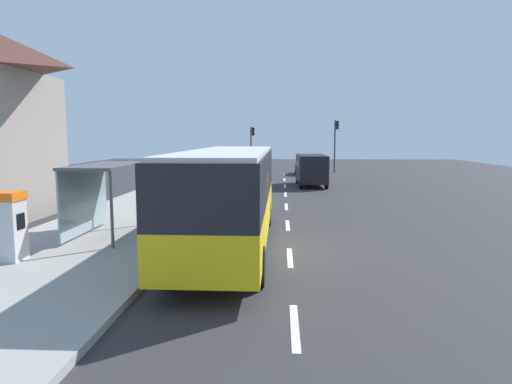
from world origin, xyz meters
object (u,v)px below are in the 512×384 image
Objects in this scene: ticket_machine at (10,226)px; traffic_light_near_side at (336,138)px; bus at (229,193)px; bus_shelter at (99,181)px; sedan_near at (305,166)px; white_van at (311,168)px; recycling_bin_blue at (168,217)px; recycling_bin_green at (173,214)px; recycling_bin_red at (163,221)px; traffic_light_far_side at (252,142)px.

traffic_light_near_side is at bearing 69.34° from ticket_machine.
bus_shelter is (-4.70, 1.01, 0.25)m from bus.
bus_shelter reaches higher than sedan_near.
bus_shelter reaches higher than white_van.
recycling_bin_blue is (-6.40, -17.32, -0.69)m from white_van.
sedan_near is at bearing 76.48° from recycling_bin_green.
white_van is 19.13m from recycling_bin_red.
recycling_bin_red is (3.35, 3.64, -0.52)m from ticket_machine.
recycling_bin_green is (-6.50, -27.03, -0.14)m from sedan_near.
sedan_near is (0.10, 10.41, -0.55)m from white_van.
traffic_light_near_side is 1.33× the size of bus_shelter.
traffic_light_near_side is 33.38m from bus_shelter.
recycling_bin_green is 30.47m from traffic_light_far_side.
recycling_bin_blue and recycling_bin_green have the same top height.
white_van is 23.75m from ticket_machine.
bus reaches higher than white_van.
traffic_light_far_side reaches higher than recycling_bin_red.
white_van is at bearing -68.90° from traffic_light_far_side.
sedan_near is 4.89m from traffic_light_near_side.
recycling_bin_red is at bearing 5.28° from bus_shelter.
ticket_machine is at bearing -132.57° from recycling_bin_red.
recycling_bin_blue is 2.79m from bus_shelter.
bus_shelter reaches higher than ticket_machine.
traffic_light_far_side reaches higher than bus_shelter.
bus_shelter is at bearing 167.84° from bus.
traffic_light_near_side reaches higher than bus_shelter.
recycling_bin_blue is 0.18× the size of traffic_light_near_side.
traffic_light_near_side reaches higher than bus.
ticket_machine is at bearing -97.17° from traffic_light_far_side.
bus is at bearing -102.63° from traffic_light_near_side.
bus is at bearing -12.16° from bus_shelter.
bus is 2.49× the size of sedan_near.
traffic_light_near_side is 1.13× the size of traffic_light_far_side.
sedan_near is 6.75m from traffic_light_far_side.
bus is 4.82m from bus_shelter.
traffic_light_near_side is at bearing -5.32° from traffic_light_far_side.
recycling_bin_red is 1.40m from recycling_bin_green.
bus is 33.00m from traffic_light_near_side.
bus_shelter is at bearing 71.74° from ticket_machine.
recycling_bin_green is at bearing 90.00° from recycling_bin_blue.
recycling_bin_red and recycling_bin_blue have the same top height.
ticket_machine reaches higher than recycling_bin_blue.
bus is at bearing -101.50° from white_van.
recycling_bin_blue is at bearing -107.77° from traffic_light_near_side.
ticket_machine is (-9.75, -21.66, -0.17)m from white_van.
white_van is (3.91, 19.24, -0.50)m from bus.
traffic_light_far_side is at bearing 88.01° from recycling_bin_red.
bus_shelter is (1.13, 3.44, 0.93)m from ticket_machine.
recycling_bin_green is at bearing 35.95° from bus_shelter.
ticket_machine is (-9.85, -32.07, 0.38)m from sedan_near.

